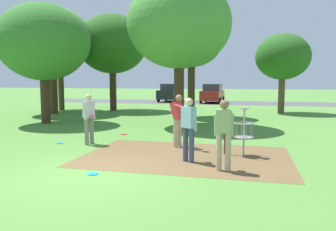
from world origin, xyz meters
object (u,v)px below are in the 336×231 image
(player_foreground_watching, at_px, (224,131))
(tree_mid_left, at_px, (112,44))
(tree_mid_right, at_px, (52,40))
(disc_golf_basket, at_px, (242,130))
(tree_far_left, at_px, (192,42))
(parked_car_center_left, at_px, (212,93))
(frisbee_near_basket, at_px, (124,134))
(parked_car_leftmost, at_px, (171,93))
(tree_mid_center, at_px, (60,52))
(frisbee_mid_grass, at_px, (93,174))
(player_throwing, at_px, (89,116))
(player_waiting_left, at_px, (178,117))
(tree_near_left, at_px, (43,42))
(tree_far_center, at_px, (179,24))
(tree_near_right, at_px, (283,57))
(frisbee_by_tee, at_px, (60,143))

(player_foreground_watching, distance_m, tree_mid_left, 17.39)
(tree_mid_right, bearing_deg, disc_golf_basket, -37.97)
(tree_far_left, bearing_deg, parked_car_center_left, 90.67)
(frisbee_near_basket, xyz_separation_m, parked_car_leftmost, (-3.09, 21.04, 0.91))
(tree_mid_center, bearing_deg, frisbee_mid_grass, -56.15)
(player_foreground_watching, xyz_separation_m, player_throwing, (-4.69, 2.27, 0.00))
(player_waiting_left, xyz_separation_m, tree_near_left, (-7.82, 4.32, 3.07))
(frisbee_mid_grass, height_order, tree_near_left, tree_near_left)
(tree_far_center, bearing_deg, parked_car_center_left, 90.87)
(disc_golf_basket, relative_size, player_foreground_watching, 0.81)
(tree_near_right, height_order, parked_car_leftmost, tree_near_right)
(disc_golf_basket, distance_m, tree_far_center, 7.72)
(player_waiting_left, height_order, tree_mid_center, tree_mid_center)
(tree_near_right, xyz_separation_m, tree_mid_left, (-11.65, -0.97, 1.03))
(tree_near_right, relative_size, parked_car_center_left, 1.22)
(disc_golf_basket, xyz_separation_m, tree_far_left, (-3.19, 9.84, 3.68))
(player_waiting_left, distance_m, frisbee_by_tee, 4.20)
(frisbee_near_basket, xyz_separation_m, tree_near_right, (6.93, 10.91, 3.69))
(parked_car_leftmost, bearing_deg, player_waiting_left, -75.99)
(frisbee_by_tee, relative_size, tree_far_center, 0.03)
(frisbee_by_tee, relative_size, tree_mid_left, 0.03)
(frisbee_mid_grass, height_order, tree_far_left, tree_far_left)
(frisbee_by_tee, xyz_separation_m, tree_far_center, (3.04, 5.44, 4.76))
(frisbee_near_basket, xyz_separation_m, tree_mid_right, (-7.56, 6.87, 4.72))
(frisbee_by_tee, xyz_separation_m, tree_far_left, (2.93, 9.45, 4.43))
(tree_mid_left, relative_size, tree_far_left, 1.14)
(tree_near_right, height_order, tree_mid_left, tree_mid_left)
(disc_golf_basket, distance_m, tree_mid_left, 16.24)
(frisbee_by_tee, xyz_separation_m, tree_mid_left, (-3.28, 12.23, 4.72))
(frisbee_mid_grass, relative_size, tree_far_center, 0.04)
(frisbee_mid_grass, bearing_deg, tree_mid_right, 125.94)
(frisbee_mid_grass, xyz_separation_m, tree_near_right, (5.54, 16.39, 3.69))
(frisbee_near_basket, xyz_separation_m, parked_car_center_left, (1.34, 20.11, 0.91))
(parked_car_leftmost, bearing_deg, disc_golf_basket, -71.85)
(tree_mid_right, distance_m, parked_car_center_left, 16.40)
(disc_golf_basket, distance_m, parked_car_leftmost, 24.97)
(player_foreground_watching, bearing_deg, parked_car_center_left, 96.88)
(player_throwing, height_order, frisbee_near_basket, player_throwing)
(tree_mid_left, xyz_separation_m, tree_far_center, (6.31, -6.80, 0.04))
(player_foreground_watching, xyz_separation_m, tree_far_left, (-2.81, 11.60, 3.47))
(disc_golf_basket, bearing_deg, tree_far_left, 107.98)
(player_throwing, height_order, parked_car_leftmost, parked_car_leftmost)
(disc_golf_basket, bearing_deg, tree_near_right, 80.62)
(frisbee_by_tee, distance_m, parked_car_center_left, 22.60)
(tree_near_right, distance_m, parked_car_leftmost, 14.52)
(player_waiting_left, distance_m, frisbee_near_basket, 3.36)
(tree_near_right, distance_m, tree_mid_center, 15.61)
(tree_near_right, distance_m, tree_far_left, 6.65)
(player_throwing, height_order, frisbee_mid_grass, player_throwing)
(player_throwing, distance_m, tree_far_left, 10.13)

